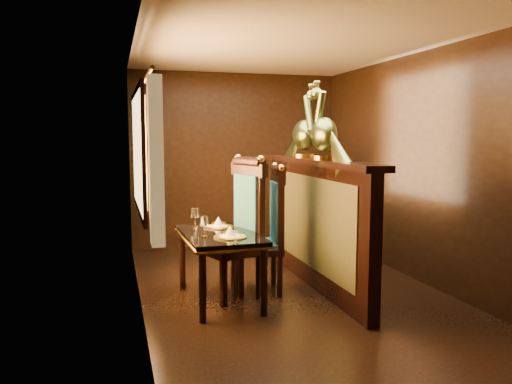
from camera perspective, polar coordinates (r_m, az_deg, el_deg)
ground at (r=5.13m, az=4.47°, el=-11.73°), size 5.00×5.00×0.00m
room_shell at (r=4.87m, az=3.61°, el=6.23°), size 3.04×5.04×2.52m
partition at (r=5.35m, az=6.63°, el=-3.14°), size 0.26×2.70×1.36m
dining_table at (r=4.82m, az=-4.24°, el=-5.43°), size 0.74×1.17×0.88m
chair_left at (r=4.98m, az=-1.62°, el=-3.55°), size 0.64×0.66×1.41m
chair_right at (r=5.10m, az=1.60°, el=-3.84°), size 0.54×0.56×1.32m
peacock_left at (r=5.08m, az=7.80°, el=8.23°), size 0.25×0.68×0.81m
peacock_right at (r=5.57m, az=5.55°, el=8.00°), size 0.25×0.66×0.79m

